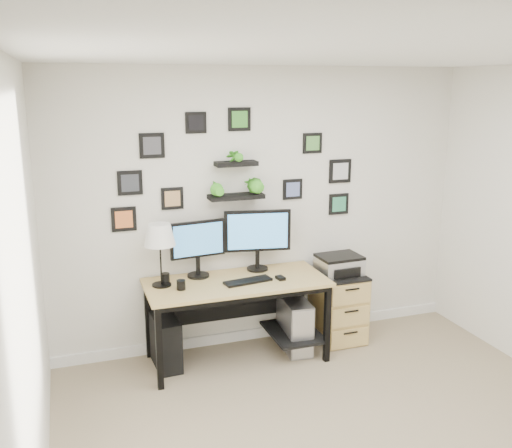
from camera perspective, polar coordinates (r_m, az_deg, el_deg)
name	(u,v)px	position (r m, az deg, el deg)	size (l,w,h in m)	color
room	(264,332)	(5.74, 0.81, -10.75)	(4.00, 4.00, 4.00)	tan
desk	(239,292)	(5.13, -1.68, -6.83)	(1.60, 0.70, 0.75)	tan
monitor_left	(198,245)	(5.08, -5.84, -2.06)	(0.51, 0.22, 0.52)	black
monitor_right	(258,235)	(5.23, 0.15, -1.10)	(0.61, 0.23, 0.57)	black
keyboard	(248,281)	(5.01, -0.82, -5.73)	(0.42, 0.14, 0.02)	black
mouse	(280,278)	(5.08, 2.46, -5.41)	(0.06, 0.09, 0.03)	black
table_lamp	(160,236)	(4.87, -9.61, -1.22)	(0.27, 0.27, 0.55)	black
mug	(181,285)	(4.87, -7.50, -6.06)	(0.07, 0.07, 0.08)	black
pen_cup	(165,279)	(5.02, -9.05, -5.41)	(0.07, 0.07, 0.10)	black
pc_tower_black	(165,341)	(5.20, -9.05, -11.53)	(0.20, 0.45, 0.45)	black
pc_tower_grey	(295,324)	(5.44, 3.90, -9.98)	(0.26, 0.51, 0.49)	gray
file_cabinet	(338,306)	(5.66, 8.23, -8.13)	(0.43, 0.53, 0.67)	tan
printer	(339,265)	(5.50, 8.32, -4.04)	(0.41, 0.34, 0.18)	silver
wall_decor	(236,174)	(5.13, -2.00, 4.99)	(2.29, 0.18, 1.05)	black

